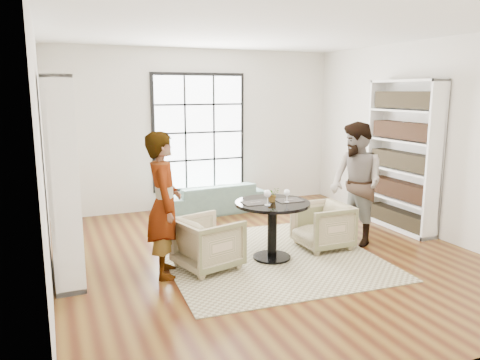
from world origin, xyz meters
name	(u,v)px	position (x,y,z in m)	size (l,w,h in m)	color
ground	(266,254)	(0.00, 0.00, 0.00)	(6.00, 6.00, 0.00)	brown
room_shell	(250,159)	(0.00, 0.54, 1.26)	(6.00, 6.01, 6.00)	silver
rug	(270,257)	(0.00, -0.13, 0.01)	(2.77, 2.77, 0.01)	tan
pedestal_table	(272,218)	(0.00, -0.19, 0.57)	(0.99, 0.99, 0.79)	black
sofa	(213,198)	(0.09, 2.45, 0.27)	(1.86, 0.73, 0.54)	gray
armchair_left	(208,243)	(-0.90, -0.18, 0.33)	(0.71, 0.73, 0.67)	tan
armchair_right	(322,226)	(0.87, -0.05, 0.33)	(0.70, 0.72, 0.65)	tan
person_left	(164,205)	(-1.45, -0.18, 0.88)	(0.64, 0.42, 1.77)	gray
person_right	(356,184)	(1.42, -0.05, 0.90)	(0.87, 0.68, 1.79)	gray
placemat_left	(256,203)	(-0.23, -0.16, 0.79)	(0.34, 0.26, 0.01)	black
placemat_right	(289,200)	(0.24, -0.20, 0.79)	(0.34, 0.26, 0.01)	black
cutlery_left	(256,202)	(-0.23, -0.16, 0.80)	(0.14, 0.22, 0.01)	silver
cutlery_right	(289,200)	(0.24, -0.20, 0.80)	(0.14, 0.22, 0.01)	silver
wine_glass_left	(268,194)	(-0.14, -0.33, 0.94)	(0.09, 0.09, 0.21)	silver
wine_glass_right	(287,193)	(0.16, -0.29, 0.91)	(0.08, 0.08, 0.18)	silver
flower_centerpiece	(272,195)	(0.01, -0.17, 0.88)	(0.17, 0.15, 0.19)	gray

